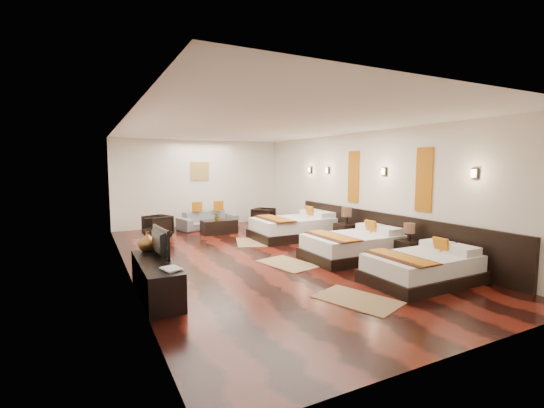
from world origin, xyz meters
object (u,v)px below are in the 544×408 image
coffee_table (219,227)px  table_plant (217,216)px  bed_mid (354,246)px  bed_near (423,268)px  nightstand_a (408,249)px  tv (156,243)px  book (164,270)px  tv_console (156,279)px  sofa (208,219)px  armchair_left (158,226)px  armchair_right (264,217)px  figurine (148,241)px  bed_far (295,227)px  nightstand_b (346,231)px

coffee_table → table_plant: bearing=-146.0°
bed_mid → bed_near: bearing=-90.1°
nightstand_a → tv: 4.95m
tv → coffee_table: 5.04m
nightstand_a → table_plant: (-2.45, 4.85, 0.24)m
tv → book: tv is taller
tv_console → sofa: size_ratio=0.95×
armchair_left → armchair_right: armchair_left is taller
book → armchair_left: (0.88, 5.54, -0.26)m
figurine → table_plant: bearing=56.6°
figurine → table_plant: size_ratio=1.26×
bed_far → bed_near: bearing=-90.1°
book → figurine: 1.36m
nightstand_b → tv_console: 5.23m
book → tv: bearing=86.7°
nightstand_a → nightstand_b: bearing=90.0°
figurine → coffee_table: 4.64m
bed_mid → bed_far: (0.00, 2.52, 0.02)m
tv_console → figurine: 0.85m
bed_far → figurine: size_ratio=6.78×
book → armchair_left: armchair_left is taller
tv_console → tv: 0.56m
armchair_right → figurine: bearing=-174.8°
bed_near → armchair_right: size_ratio=2.94×
bed_near → sofa: bearing=103.2°
nightstand_a → figurine: figurine is taller
bed_near → nightstand_a: nightstand_a is taller
bed_near → tv: bearing=159.0°
sofa → nightstand_a: bearing=-82.5°
tv → coffee_table: tv is taller
book → figurine: size_ratio=0.92×
bed_near → figurine: bearing=153.6°
coffee_table → nightstand_b: bearing=-50.3°
tv_console → figurine: size_ratio=5.41×
nightstand_a → sofa: nightstand_a is taller
bed_near → figurine: (-4.19, 2.08, 0.46)m
bed_far → table_plant: bearing=138.0°
table_plant → sofa: bearing=86.6°
tv_console → nightstand_a: bearing=-3.9°
sofa → table_plant: table_plant is taller
coffee_table → nightstand_a: bearing=-64.0°
bed_near → table_plant: 6.12m
armchair_right → table_plant: size_ratio=2.48×
book → tv_console: bearing=90.0°
book → table_plant: bearing=64.1°
nightstand_a → armchair_right: 5.56m
tv → coffee_table: size_ratio=0.82×
armchair_left → armchair_right: bearing=73.3°
tv_console → bed_near: bearing=-17.9°
tv → armchair_left: bearing=-15.1°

